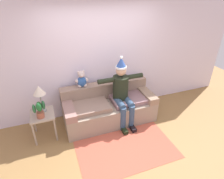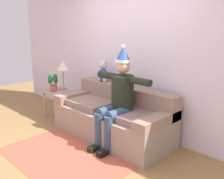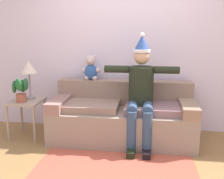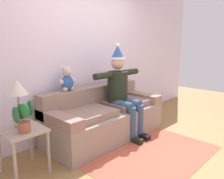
# 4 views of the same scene
# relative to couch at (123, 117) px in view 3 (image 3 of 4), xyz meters

# --- Properties ---
(ground_plane) EXTENTS (10.00, 10.00, 0.00)m
(ground_plane) POSITION_rel_couch_xyz_m (0.00, -1.03, -0.33)
(ground_plane) COLOR olive
(back_wall) EXTENTS (7.00, 0.10, 2.70)m
(back_wall) POSITION_rel_couch_xyz_m (0.00, 0.52, 1.02)
(back_wall) COLOR silver
(back_wall) RESTS_ON ground_plane
(couch) EXTENTS (2.03, 0.87, 0.82)m
(couch) POSITION_rel_couch_xyz_m (0.00, 0.00, 0.00)
(couch) COLOR gray
(couch) RESTS_ON ground_plane
(person_seated) EXTENTS (1.02, 0.77, 1.54)m
(person_seated) POSITION_rel_couch_xyz_m (0.26, -0.16, 0.45)
(person_seated) COLOR black
(person_seated) RESTS_ON ground_plane
(teddy_bear) EXTENTS (0.29, 0.17, 0.38)m
(teddy_bear) POSITION_rel_couch_xyz_m (-0.52, 0.27, 0.66)
(teddy_bear) COLOR #2D559B
(teddy_bear) RESTS_ON couch
(side_table) EXTENTS (0.46, 0.50, 0.56)m
(side_table) POSITION_rel_couch_xyz_m (-1.42, -0.09, 0.13)
(side_table) COLOR tan
(side_table) RESTS_ON ground_plane
(table_lamp) EXTENTS (0.24, 0.24, 0.57)m
(table_lamp) POSITION_rel_couch_xyz_m (-1.40, 0.01, 0.68)
(table_lamp) COLOR gray
(table_lamp) RESTS_ON side_table
(potted_plant) EXTENTS (0.24, 0.19, 0.36)m
(potted_plant) POSITION_rel_couch_xyz_m (-1.44, -0.20, 0.40)
(potted_plant) COLOR #A1543E
(potted_plant) RESTS_ON side_table
(area_rug) EXTENTS (1.87, 1.12, 0.01)m
(area_rug) POSITION_rel_couch_xyz_m (0.00, -1.03, -0.33)
(area_rug) COLOR #B5523E
(area_rug) RESTS_ON ground_plane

